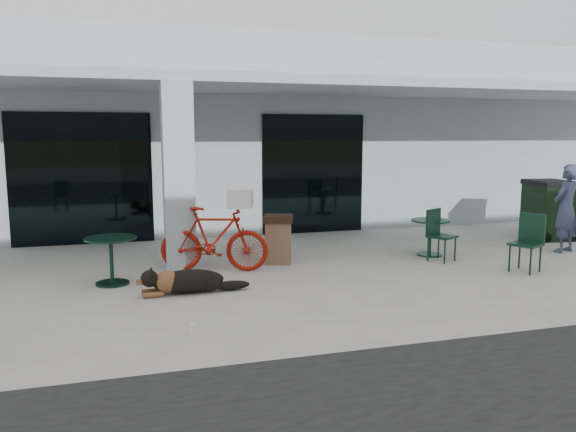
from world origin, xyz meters
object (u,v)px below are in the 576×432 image
object	(u,v)px
cafe_table_near	(112,261)
cafe_chair_far_a	(442,236)
trash_receptacle	(278,239)
cafe_chair_far_b	(526,243)
person	(566,208)
wheeled_bin	(548,210)
bicycle	(214,239)
cafe_table_far	(430,238)
dog	(188,280)

from	to	relation	value
cafe_table_near	cafe_chair_far_a	xyz separation A→B (m)	(5.65, -0.01, 0.10)
cafe_table_near	trash_receptacle	world-z (taller)	trash_receptacle
cafe_chair_far_b	trash_receptacle	distance (m)	4.14
cafe_table_near	cafe_chair_far_b	distance (m)	6.62
cafe_chair_far_a	person	bearing A→B (deg)	-25.88
wheeled_bin	person	bearing A→B (deg)	-111.52
person	wheeled_bin	world-z (taller)	person
bicycle	cafe_chair_far_b	xyz separation A→B (m)	(4.91, -1.50, -0.06)
wheeled_bin	trash_receptacle	bearing A→B (deg)	-166.60
cafe_table_far	cafe_chair_far_b	distance (m)	1.81
cafe_table_near	person	size ratio (longest dim) A/B	0.45
bicycle	cafe_chair_far_a	xyz separation A→B (m)	(4.03, -0.40, -0.07)
bicycle	trash_receptacle	bearing A→B (deg)	-57.49
cafe_table_far	cafe_chair_far_b	world-z (taller)	cafe_chair_far_b
person	cafe_table_far	bearing A→B (deg)	-29.52
cafe_table_far	trash_receptacle	distance (m)	2.91
dog	wheeled_bin	size ratio (longest dim) A/B	0.92
dog	cafe_table_far	world-z (taller)	cafe_table_far
cafe_table_far	cafe_chair_far_b	bearing A→B (deg)	-62.78
dog	wheeled_bin	world-z (taller)	wheeled_bin
person	trash_receptacle	bearing A→B (deg)	-26.30
bicycle	cafe_chair_far_a	size ratio (longest dim) A/B	1.93
cafe_chair_far_a	cafe_table_far	bearing A→B (deg)	56.98
cafe_chair_far_b	person	world-z (taller)	person
bicycle	cafe_table_near	distance (m)	1.67
trash_receptacle	cafe_table_far	bearing A→B (deg)	-3.83
cafe_table_far	cafe_table_near	bearing A→B (deg)	-175.13
cafe_table_near	cafe_chair_far_a	size ratio (longest dim) A/B	0.83
dog	trash_receptacle	xyz separation A→B (m)	(1.75, 1.49, 0.23)
bicycle	trash_receptacle	world-z (taller)	bicycle
trash_receptacle	wheeled_bin	bearing A→B (deg)	5.54
dog	trash_receptacle	size ratio (longest dim) A/B	1.39
cafe_chair_far_b	person	xyz separation A→B (m)	(1.81, 1.14, 0.37)
dog	cafe_chair_far_a	distance (m)	4.67
person	wheeled_bin	bearing A→B (deg)	-138.89
bicycle	dog	distance (m)	1.37
bicycle	wheeled_bin	size ratio (longest dim) A/B	1.41
cafe_table_far	cafe_chair_far_a	bearing A→B (deg)	-96.41
cafe_chair_far_a	cafe_chair_far_b	distance (m)	1.41
cafe_table_near	cafe_table_far	size ratio (longest dim) A/B	1.07
cafe_chair_far_b	cafe_table_near	bearing A→B (deg)	-125.50
cafe_chair_far_a	cafe_chair_far_b	size ratio (longest dim) A/B	0.97
dog	person	bearing A→B (deg)	3.18
cafe_table_near	person	distance (m)	8.36
person	trash_receptacle	distance (m)	5.59
cafe_table_near	bicycle	bearing A→B (deg)	13.43
trash_receptacle	dog	bearing A→B (deg)	-139.45
dog	wheeled_bin	xyz separation A→B (m)	(8.00, 2.10, 0.44)
cafe_chair_far_b	dog	bearing A→B (deg)	-118.96
cafe_table_far	trash_receptacle	xyz separation A→B (m)	(-2.90, 0.19, 0.09)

